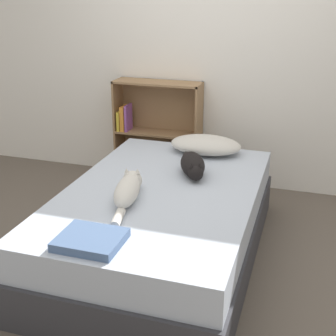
{
  "coord_description": "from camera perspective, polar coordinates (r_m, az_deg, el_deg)",
  "views": [
    {
      "loc": [
        0.94,
        -2.81,
        1.85
      ],
      "look_at": [
        0.0,
        0.16,
        0.63
      ],
      "focal_mm": 50.0,
      "sensor_mm": 36.0,
      "label": 1
    }
  ],
  "objects": [
    {
      "name": "cat_dark",
      "position": [
        3.47,
        3.03,
        0.37
      ],
      "size": [
        0.31,
        0.52,
        0.16
      ],
      "rotation": [
        0.0,
        0.0,
        5.11
      ],
      "color": "black",
      "rests_on": "bed"
    },
    {
      "name": "pillow",
      "position": [
        3.93,
        4.61,
        2.84
      ],
      "size": [
        0.59,
        0.37,
        0.14
      ],
      "color": "beige",
      "rests_on": "bed"
    },
    {
      "name": "wall_back",
      "position": [
        4.46,
        5.43,
        13.61
      ],
      "size": [
        8.0,
        0.06,
        2.5
      ],
      "color": "white",
      "rests_on": "ground_plane"
    },
    {
      "name": "bookshelf",
      "position": [
        4.64,
        -1.38,
        4.63
      ],
      "size": [
        0.84,
        0.26,
        1.0
      ],
      "color": "#8E6B47",
      "rests_on": "ground_plane"
    },
    {
      "name": "ground_plane",
      "position": [
        3.49,
        -0.79,
        -10.59
      ],
      "size": [
        8.0,
        8.0,
        0.0
      ],
      "primitive_type": "plane",
      "color": "brown"
    },
    {
      "name": "bed",
      "position": [
        3.36,
        -0.81,
        -6.81
      ],
      "size": [
        1.33,
        2.08,
        0.53
      ],
      "color": "#333338",
      "rests_on": "ground_plane"
    },
    {
      "name": "blanket_fold",
      "position": [
        2.61,
        -9.42,
        -8.63
      ],
      "size": [
        0.35,
        0.3,
        0.05
      ],
      "color": "#4C668E",
      "rests_on": "bed"
    },
    {
      "name": "cat_light",
      "position": [
        3.07,
        -4.92,
        -2.65
      ],
      "size": [
        0.23,
        0.64,
        0.16
      ],
      "rotation": [
        0.0,
        0.0,
        1.77
      ],
      "color": "beige",
      "rests_on": "bed"
    }
  ]
}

